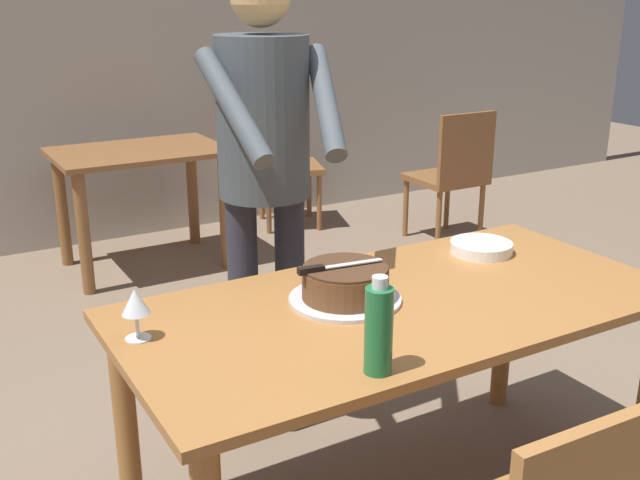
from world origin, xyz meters
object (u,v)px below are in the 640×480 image
at_px(water_bottle, 379,329).
at_px(person_cutting_cake, 265,161).
at_px(background_table, 140,176).
at_px(background_chair_1, 453,172).
at_px(cake_on_platter, 345,285).
at_px(background_chair_2, 279,159).
at_px(main_dining_table, 400,334).
at_px(plate_stack, 481,247).
at_px(wine_glass_near, 135,304).
at_px(cake_knife, 323,268).

distance_m(water_bottle, person_cutting_cake, 0.99).
height_order(background_table, background_chair_1, background_chair_1).
height_order(cake_on_platter, background_chair_2, background_chair_2).
bearing_deg(main_dining_table, plate_stack, 22.85).
height_order(main_dining_table, cake_on_platter, cake_on_platter).
bearing_deg(background_chair_1, wine_glass_near, -144.33).
bearing_deg(background_chair_2, cake_knife, -114.65).
distance_m(cake_knife, background_chair_1, 2.97).
xyz_separation_m(person_cutting_cake, background_table, (0.16, 2.05, -0.50)).
bearing_deg(background_table, water_bottle, -96.17).
height_order(plate_stack, background_chair_1, background_chair_1).
xyz_separation_m(wine_glass_near, background_chair_2, (1.89, 2.88, -0.36)).
bearing_deg(wine_glass_near, cake_on_platter, -5.38).
distance_m(water_bottle, background_chair_1, 3.33).
bearing_deg(cake_knife, water_bottle, -102.37).
height_order(wine_glass_near, person_cutting_cake, person_cutting_cake).
distance_m(cake_knife, plate_stack, 0.74).
height_order(plate_stack, background_table, plate_stack).
bearing_deg(background_chair_2, main_dining_table, -110.40).
bearing_deg(water_bottle, plate_stack, 33.62).
bearing_deg(water_bottle, wine_glass_near, 133.79).
relative_size(main_dining_table, person_cutting_cake, 0.99).
distance_m(main_dining_table, background_table, 2.68).
bearing_deg(background_table, cake_on_platter, -93.55).
relative_size(cake_on_platter, water_bottle, 1.36).
relative_size(main_dining_table, background_chair_2, 1.88).
bearing_deg(person_cutting_cake, plate_stack, -32.65).
xyz_separation_m(cake_knife, background_table, (0.23, 2.58, -0.29)).
bearing_deg(wine_glass_near, background_chair_2, 56.74).
relative_size(wine_glass_near, background_chair_2, 0.16).
distance_m(plate_stack, person_cutting_cake, 0.82).
bearing_deg(background_chair_2, background_table, -162.63).
xyz_separation_m(main_dining_table, cake_on_platter, (-0.15, 0.08, 0.16)).
relative_size(cake_on_platter, background_chair_1, 0.38).
relative_size(cake_knife, wine_glass_near, 1.88).
bearing_deg(wine_glass_near, water_bottle, -46.21).
relative_size(plate_stack, wine_glass_near, 1.53).
relative_size(person_cutting_cake, background_table, 1.72).
distance_m(cake_on_platter, background_table, 2.61).
bearing_deg(cake_knife, person_cutting_cake, 81.88).
distance_m(wine_glass_near, background_table, 2.66).
xyz_separation_m(main_dining_table, wine_glass_near, (-0.77, 0.14, 0.21)).
xyz_separation_m(main_dining_table, cake_knife, (-0.22, 0.09, 0.23)).
relative_size(cake_knife, background_chair_2, 0.30).
bearing_deg(plate_stack, background_chair_1, 52.39).
xyz_separation_m(plate_stack, background_chair_1, (1.45, 1.88, -0.28)).
xyz_separation_m(person_cutting_cake, background_chair_2, (1.27, 2.40, -0.58)).
xyz_separation_m(plate_stack, person_cutting_cake, (-0.64, 0.41, 0.31)).
bearing_deg(person_cutting_cake, cake_on_platter, -90.48).
relative_size(person_cutting_cake, background_chair_2, 1.91).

